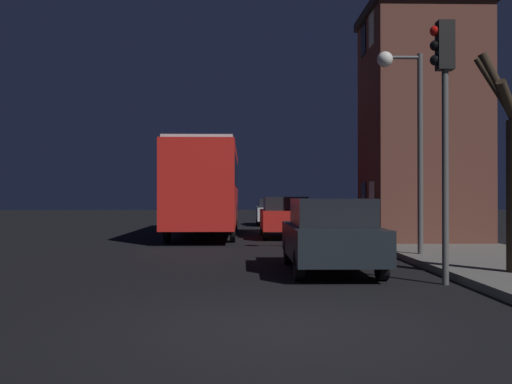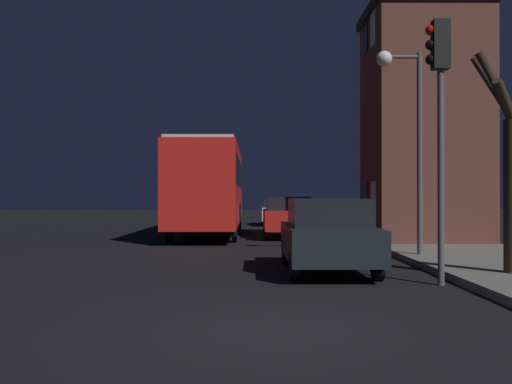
% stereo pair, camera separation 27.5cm
% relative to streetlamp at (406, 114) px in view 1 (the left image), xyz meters
% --- Properties ---
extents(ground_plane, '(120.00, 120.00, 0.00)m').
position_rel_streetlamp_xyz_m(ground_plane, '(-3.63, -7.35, -3.71)').
color(ground_plane, black).
extents(brick_building, '(3.86, 3.75, 7.84)m').
position_rel_streetlamp_xyz_m(brick_building, '(1.88, 4.73, 0.38)').
color(brick_building, brown).
rests_on(brick_building, sidewalk).
extents(streetlamp, '(1.17, 0.40, 5.16)m').
position_rel_streetlamp_xyz_m(streetlamp, '(0.00, 0.00, 0.00)').
color(streetlamp, '#4C4C4C').
rests_on(streetlamp, sidewalk).
extents(traffic_light, '(0.43, 0.24, 4.84)m').
position_rel_streetlamp_xyz_m(traffic_light, '(-0.48, -4.04, -0.27)').
color(traffic_light, '#4C4C4C').
rests_on(traffic_light, ground).
extents(bus, '(2.49, 10.47, 3.64)m').
position_rel_streetlamp_xyz_m(bus, '(-5.67, 9.04, -1.55)').
color(bus, red).
rests_on(bus, ground).
extents(car_near_lane, '(1.78, 4.11, 1.57)m').
position_rel_streetlamp_xyz_m(car_near_lane, '(-2.28, -2.22, -2.91)').
color(car_near_lane, black).
rests_on(car_near_lane, ground).
extents(car_mid_lane, '(1.82, 3.97, 1.60)m').
position_rel_streetlamp_xyz_m(car_mid_lane, '(-2.54, 7.71, -2.87)').
color(car_mid_lane, '#B21E19').
rests_on(car_mid_lane, ground).
extents(car_far_lane, '(1.82, 3.99, 1.47)m').
position_rel_streetlamp_xyz_m(car_far_lane, '(-2.50, 17.45, -2.95)').
color(car_far_lane, '#B7BABF').
rests_on(car_far_lane, ground).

